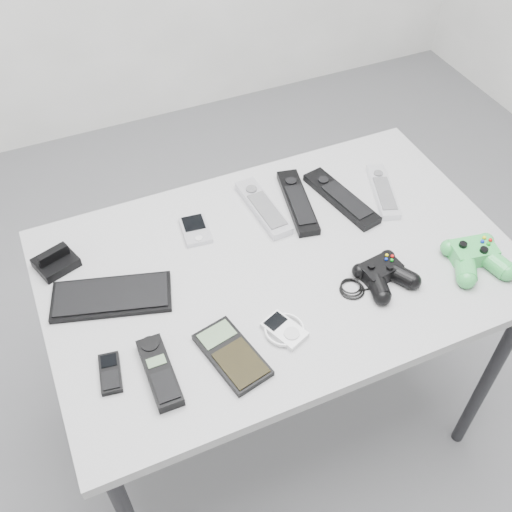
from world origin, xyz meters
name	(u,v)px	position (x,y,z in m)	size (l,w,h in m)	color
floor	(289,417)	(0.00, 0.00, 0.00)	(3.50, 3.50, 0.00)	slate
desk	(279,280)	(-0.04, 0.03, 0.65)	(1.06, 0.68, 0.71)	gray
pda_keyboard	(112,296)	(-0.42, 0.08, 0.72)	(0.25, 0.11, 0.02)	black
dock_bracket	(55,259)	(-0.51, 0.22, 0.73)	(0.09, 0.08, 0.05)	black
pda	(195,230)	(-0.18, 0.20, 0.72)	(0.06, 0.10, 0.02)	#B6B5BD
remote_silver_a	(263,207)	(-0.01, 0.20, 0.72)	(0.05, 0.21, 0.02)	#B6B5BD
remote_black_a	(298,201)	(0.08, 0.19, 0.72)	(0.05, 0.23, 0.02)	black
remote_black_b	(341,198)	(0.19, 0.16, 0.72)	(0.06, 0.24, 0.02)	black
remote_silver_b	(383,191)	(0.30, 0.14, 0.72)	(0.05, 0.20, 0.02)	silver
mobile_phone	(110,373)	(-0.47, -0.11, 0.72)	(0.04, 0.09, 0.02)	black
cordless_handset	(160,372)	(-0.38, -0.15, 0.72)	(0.05, 0.16, 0.03)	black
calculator	(232,355)	(-0.23, -0.16, 0.72)	(0.08, 0.17, 0.02)	black
mp3_player	(284,330)	(-0.11, -0.15, 0.72)	(0.08, 0.09, 0.02)	silver
controller_black	(384,273)	(0.15, -0.11, 0.73)	(0.21, 0.13, 0.04)	black
controller_green	(476,256)	(0.36, -0.15, 0.73)	(0.14, 0.15, 0.05)	#268D36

